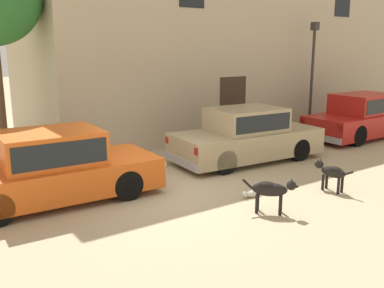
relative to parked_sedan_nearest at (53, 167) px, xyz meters
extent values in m
plane|color=tan|center=(2.09, -0.76, -0.71)|extent=(80.00, 80.00, 0.00)
cube|color=#D15619|center=(0.01, 0.00, -0.25)|extent=(4.22, 1.89, 0.63)
cube|color=#D15619|center=(-0.03, 0.00, 0.40)|extent=(1.96, 1.57, 0.67)
cube|color=black|center=(-0.03, 0.00, 0.41)|extent=(1.81, 1.59, 0.47)
cube|color=#999BA0|center=(2.07, -0.07, -0.45)|extent=(0.18, 1.72, 0.20)
sphere|color=silver|center=(2.13, 0.63, -0.10)|extent=(0.20, 0.20, 0.20)
sphere|color=silver|center=(2.08, -0.76, -0.10)|extent=(0.20, 0.20, 0.20)
cylinder|color=black|center=(1.29, 0.74, -0.40)|extent=(0.64, 0.22, 0.63)
cylinder|color=black|center=(1.24, -0.82, -0.40)|extent=(0.64, 0.22, 0.63)
cube|color=tan|center=(5.33, 0.17, -0.22)|extent=(4.26, 1.99, 0.69)
cube|color=tan|center=(5.29, 0.17, 0.44)|extent=(2.00, 1.60, 0.63)
cube|color=black|center=(5.29, 0.17, 0.45)|extent=(1.85, 1.62, 0.44)
cube|color=#999BA0|center=(7.39, 0.04, -0.45)|extent=(0.23, 1.69, 0.20)
cube|color=#999BA0|center=(3.27, 0.30, -0.45)|extent=(0.23, 1.69, 0.20)
sphere|color=silver|center=(7.46, 0.72, -0.06)|extent=(0.20, 0.20, 0.20)
sphere|color=silver|center=(7.37, -0.64, -0.06)|extent=(0.20, 0.20, 0.20)
cube|color=red|center=(3.32, 1.04, -0.05)|extent=(0.05, 0.18, 0.18)
cube|color=red|center=(3.23, -0.44, -0.05)|extent=(0.05, 0.18, 0.18)
cylinder|color=black|center=(6.62, 0.85, -0.41)|extent=(0.62, 0.24, 0.61)
cylinder|color=black|center=(6.53, -0.67, -0.41)|extent=(0.62, 0.24, 0.61)
cylinder|color=black|center=(4.13, 1.01, -0.41)|extent=(0.62, 0.24, 0.61)
cylinder|color=black|center=(4.04, -0.51, -0.41)|extent=(0.62, 0.24, 0.61)
cube|color=#AD1E19|center=(10.76, 0.26, -0.22)|extent=(4.60, 1.75, 0.69)
cube|color=#AD1E19|center=(10.72, 0.26, 0.46)|extent=(2.12, 1.49, 0.66)
cube|color=black|center=(10.72, 0.26, 0.47)|extent=(1.95, 1.51, 0.46)
cube|color=#999BA0|center=(8.49, 0.24, -0.45)|extent=(0.13, 1.68, 0.20)
sphere|color=silver|center=(13.06, 0.95, -0.06)|extent=(0.20, 0.20, 0.20)
cube|color=red|center=(8.49, 0.98, -0.04)|extent=(0.04, 0.18, 0.18)
cube|color=red|center=(8.50, -0.50, -0.04)|extent=(0.04, 0.18, 0.18)
cylinder|color=black|center=(12.13, 1.02, -0.38)|extent=(0.67, 0.21, 0.67)
cylinder|color=black|center=(9.38, 1.00, -0.38)|extent=(0.67, 0.21, 0.67)
cylinder|color=black|center=(9.39, -0.51, -0.38)|extent=(0.67, 0.21, 0.67)
cube|color=tan|center=(9.35, 5.51, 2.81)|extent=(16.71, 5.78, 7.06)
cube|color=#38281E|center=(6.85, 2.61, 0.34)|extent=(1.10, 0.02, 2.10)
cube|color=black|center=(12.27, 2.61, 4.05)|extent=(0.90, 0.02, 1.10)
cylinder|color=black|center=(3.34, -3.07, -0.53)|extent=(0.06, 0.06, 0.37)
cylinder|color=black|center=(3.21, -3.18, -0.53)|extent=(0.06, 0.06, 0.37)
cylinder|color=black|center=(3.05, -2.74, -0.53)|extent=(0.06, 0.06, 0.37)
cylinder|color=black|center=(2.92, -2.86, -0.53)|extent=(0.06, 0.06, 0.37)
ellipsoid|color=black|center=(3.13, -2.96, -0.25)|extent=(0.61, 0.65, 0.27)
ellipsoid|color=black|center=(3.10, -2.93, -0.17)|extent=(0.40, 0.42, 0.15)
sphere|color=black|center=(3.39, -3.26, -0.14)|extent=(0.18, 0.18, 0.18)
cone|color=black|center=(3.45, -3.34, -0.15)|extent=(0.14, 0.14, 0.10)
cone|color=black|center=(3.43, -3.23, -0.06)|extent=(0.09, 0.09, 0.08)
cone|color=black|center=(3.35, -3.30, -0.06)|extent=(0.09, 0.09, 0.08)
cylinder|color=black|center=(2.86, -2.65, -0.17)|extent=(0.17, 0.19, 0.19)
cylinder|color=black|center=(5.05, -2.68, -0.54)|extent=(0.06, 0.06, 0.35)
cylinder|color=black|center=(5.20, -2.66, -0.54)|extent=(0.06, 0.06, 0.35)
cylinder|color=black|center=(5.10, -3.04, -0.54)|extent=(0.06, 0.06, 0.35)
cylinder|color=black|center=(5.25, -3.02, -0.54)|extent=(0.06, 0.06, 0.35)
ellipsoid|color=black|center=(5.15, -2.85, -0.28)|extent=(0.29, 0.59, 0.24)
ellipsoid|color=black|center=(5.16, -2.89, -0.21)|extent=(0.24, 0.34, 0.13)
sphere|color=black|center=(5.10, -2.51, -0.18)|extent=(0.19, 0.19, 0.19)
cone|color=black|center=(5.08, -2.41, -0.19)|extent=(0.12, 0.12, 0.10)
cone|color=black|center=(5.04, -2.51, -0.09)|extent=(0.07, 0.07, 0.08)
cone|color=black|center=(5.15, -2.50, -0.09)|extent=(0.07, 0.07, 0.08)
cylinder|color=black|center=(5.20, -3.20, -0.23)|extent=(0.08, 0.20, 0.13)
ellipsoid|color=beige|center=(3.47, -2.13, -0.64)|extent=(0.35, 0.17, 0.14)
sphere|color=beige|center=(3.26, -2.12, -0.62)|extent=(0.12, 0.12, 0.12)
cone|color=beige|center=(3.26, -2.15, -0.57)|extent=(0.04, 0.04, 0.05)
cone|color=beige|center=(3.26, -2.09, -0.57)|extent=(0.04, 0.04, 0.05)
cylinder|color=beige|center=(3.74, -2.17, -0.69)|extent=(0.08, 0.22, 0.04)
cylinder|color=#2D2B28|center=(9.87, 1.87, 1.10)|extent=(0.10, 0.10, 3.63)
cube|color=#2D2B28|center=(9.87, 1.87, 3.06)|extent=(0.22, 0.22, 0.28)
sphere|color=silver|center=(9.87, 1.87, 3.06)|extent=(0.18, 0.18, 0.18)
camera|label=1|loc=(-2.38, -8.45, 2.37)|focal=40.06mm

